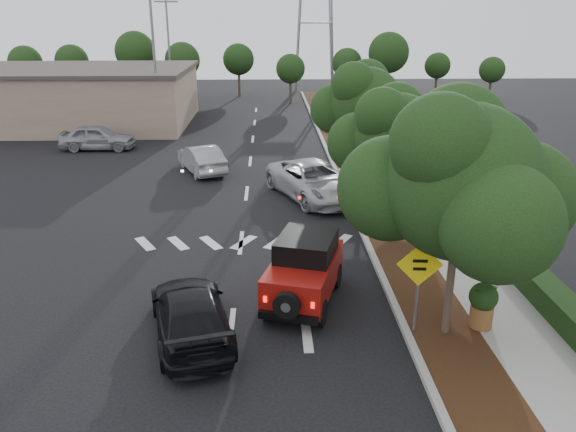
{
  "coord_description": "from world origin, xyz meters",
  "views": [
    {
      "loc": [
        1.06,
        -13.08,
        7.93
      ],
      "look_at": [
        1.62,
        3.0,
        2.1
      ],
      "focal_mm": 35.0,
      "sensor_mm": 36.0,
      "label": 1
    }
  ],
  "objects_px": {
    "red_jeep": "(305,268)",
    "black_suv_oncoming": "(191,314)",
    "silver_suv_ahead": "(314,181)",
    "speed_hump_sign": "(419,276)"
  },
  "relations": [
    {
      "from": "silver_suv_ahead",
      "to": "black_suv_oncoming",
      "type": "height_order",
      "value": "silver_suv_ahead"
    },
    {
      "from": "red_jeep",
      "to": "speed_hump_sign",
      "type": "height_order",
      "value": "speed_hump_sign"
    },
    {
      "from": "silver_suv_ahead",
      "to": "black_suv_oncoming",
      "type": "distance_m",
      "value": 12.24
    },
    {
      "from": "silver_suv_ahead",
      "to": "black_suv_oncoming",
      "type": "relative_size",
      "value": 1.27
    },
    {
      "from": "red_jeep",
      "to": "black_suv_oncoming",
      "type": "bearing_deg",
      "value": -130.96
    },
    {
      "from": "red_jeep",
      "to": "silver_suv_ahead",
      "type": "bearing_deg",
      "value": 100.78
    },
    {
      "from": "black_suv_oncoming",
      "to": "speed_hump_sign",
      "type": "relative_size",
      "value": 1.85
    },
    {
      "from": "speed_hump_sign",
      "to": "black_suv_oncoming",
      "type": "bearing_deg",
      "value": -176.31
    },
    {
      "from": "silver_suv_ahead",
      "to": "red_jeep",
      "type": "bearing_deg",
      "value": -118.82
    },
    {
      "from": "red_jeep",
      "to": "black_suv_oncoming",
      "type": "distance_m",
      "value": 3.66
    }
  ]
}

